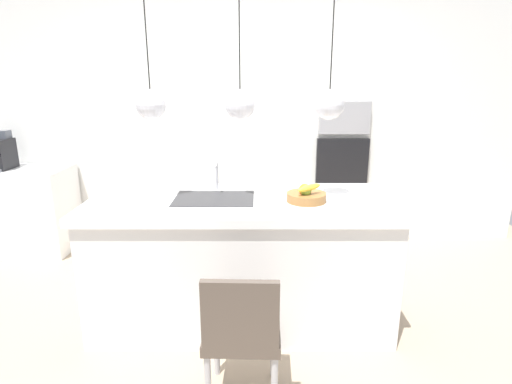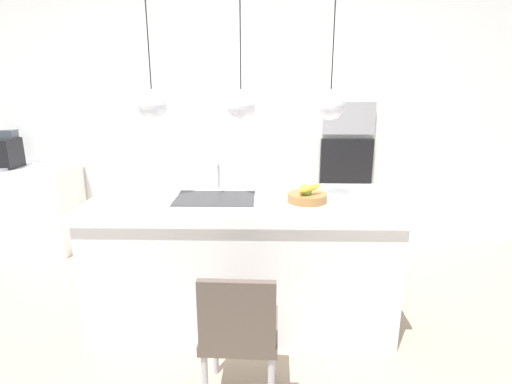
# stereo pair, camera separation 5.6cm
# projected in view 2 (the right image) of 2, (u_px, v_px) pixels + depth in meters

# --- Properties ---
(floor) EXTENTS (6.60, 6.60, 0.00)m
(floor) POSITION_uv_depth(u_px,v_px,m) (243.00, 316.00, 3.09)
(floor) COLOR tan
(floor) RESTS_ON ground
(back_wall) EXTENTS (6.00, 0.10, 2.60)m
(back_wall) POSITION_uv_depth(u_px,v_px,m) (250.00, 124.00, 4.33)
(back_wall) COLOR white
(back_wall) RESTS_ON ground
(kitchen_island) EXTENTS (2.15, 0.89, 0.94)m
(kitchen_island) POSITION_uv_depth(u_px,v_px,m) (242.00, 259.00, 2.96)
(kitchen_island) COLOR white
(kitchen_island) RESTS_ON ground
(sink_basin) EXTENTS (0.56, 0.40, 0.02)m
(sink_basin) POSITION_uv_depth(u_px,v_px,m) (215.00, 199.00, 2.84)
(sink_basin) COLOR #2D2D30
(sink_basin) RESTS_ON kitchen_island
(faucet) EXTENTS (0.02, 0.17, 0.22)m
(faucet) POSITION_uv_depth(u_px,v_px,m) (218.00, 172.00, 3.01)
(faucet) COLOR silver
(faucet) RESTS_ON kitchen_island
(fruit_bowl) EXTENTS (0.27, 0.27, 0.14)m
(fruit_bowl) POSITION_uv_depth(u_px,v_px,m) (307.00, 196.00, 2.75)
(fruit_bowl) COLOR #9E6B38
(fruit_bowl) RESTS_ON kitchen_island
(side_counter) EXTENTS (1.10, 0.60, 0.88)m
(side_counter) POSITION_uv_depth(u_px,v_px,m) (23.00, 208.00, 4.26)
(side_counter) COLOR white
(side_counter) RESTS_ON ground
(coffee_machine) EXTENTS (0.20, 0.35, 0.38)m
(coffee_machine) POSITION_uv_depth(u_px,v_px,m) (7.00, 152.00, 4.10)
(coffee_machine) COLOR black
(coffee_machine) RESTS_ON side_counter
(microwave) EXTENTS (0.54, 0.08, 0.34)m
(microwave) POSITION_uv_depth(u_px,v_px,m) (349.00, 118.00, 4.22)
(microwave) COLOR #9E9EA3
(microwave) RESTS_ON back_wall
(oven) EXTENTS (0.56, 0.08, 0.56)m
(oven) POSITION_uv_depth(u_px,v_px,m) (346.00, 164.00, 4.36)
(oven) COLOR black
(oven) RESTS_ON back_wall
(chair_near) EXTENTS (0.42, 0.42, 0.83)m
(chair_near) POSITION_uv_depth(u_px,v_px,m) (239.00, 330.00, 2.13)
(chair_near) COLOR brown
(chair_near) RESTS_ON ground
(pendant_light_left) EXTENTS (0.20, 0.20, 0.80)m
(pendant_light_left) POSITION_uv_depth(u_px,v_px,m) (152.00, 104.00, 2.67)
(pendant_light_left) COLOR silver
(pendant_light_center) EXTENTS (0.20, 0.20, 0.80)m
(pendant_light_center) POSITION_uv_depth(u_px,v_px,m) (241.00, 104.00, 2.66)
(pendant_light_center) COLOR silver
(pendant_light_right) EXTENTS (0.20, 0.20, 0.80)m
(pendant_light_right) POSITION_uv_depth(u_px,v_px,m) (330.00, 104.00, 2.65)
(pendant_light_right) COLOR silver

